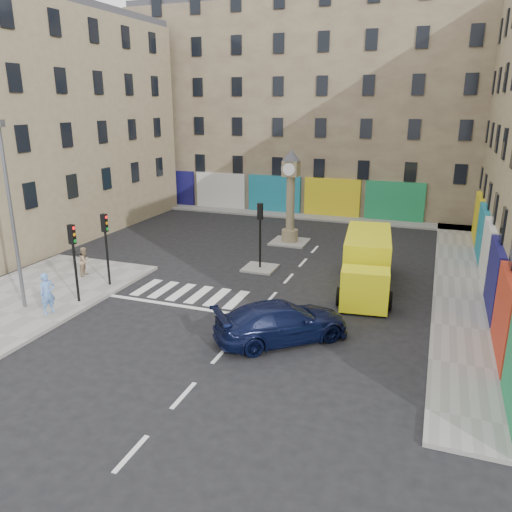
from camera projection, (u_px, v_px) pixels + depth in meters
The scene contains 16 objects.
ground at pixel (241, 332), 20.69m from camera, with size 120.00×120.00×0.00m, color black.
sidewalk_right at pixel (460, 278), 26.79m from camera, with size 2.60×30.00×0.15m, color gray.
sidewalk_far at pixel (294, 215), 41.91m from camera, with size 32.00×2.40×0.15m, color gray.
island_near at pixel (260, 268), 28.51m from camera, with size 1.80×1.80×0.12m, color gray.
island_far at pixel (290, 242), 33.90m from camera, with size 2.40×2.40×0.12m, color gray.
building_far at pixel (314, 110), 44.64m from camera, with size 32.00×10.00×17.00m, color #8B7E5C.
building_left at pixel (55, 126), 35.49m from camera, with size 8.00×20.00×15.00m, color #8D7D5C.
traffic_light_left_near at pixel (74, 251), 22.82m from camera, with size 0.28×0.22×3.70m.
traffic_light_left_far at pixel (106, 238), 24.98m from camera, with size 0.28×0.22×3.70m.
traffic_light_island at pixel (260, 225), 27.77m from camera, with size 0.28×0.22×3.70m.
lamp_post at pixel (10, 207), 21.55m from camera, with size 0.50×0.25×8.30m.
clock_pillar at pixel (291, 191), 32.87m from camera, with size 1.20×1.20×6.10m.
navy_sedan at pixel (282, 322), 19.80m from camera, with size 2.21×5.44×1.58m, color black.
yellow_van at pixel (367, 262), 25.40m from camera, with size 3.15×7.55×2.67m.
pedestrian_blue at pixel (47, 293), 21.94m from camera, with size 0.68×0.44×1.85m, color #6191DD.
pedestrian_tan at pixel (85, 261), 26.86m from camera, with size 0.77×0.60×1.57m, color #9D8060.
Camera 1 is at (7.07, -17.48, 9.10)m, focal length 35.00 mm.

